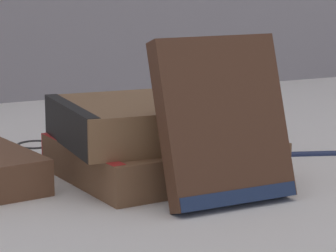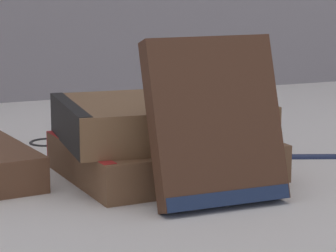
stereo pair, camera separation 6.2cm
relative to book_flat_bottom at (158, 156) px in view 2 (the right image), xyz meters
name	(u,v)px [view 2 (the right image)]	position (x,y,z in m)	size (l,w,h in m)	color
ground_plane	(145,176)	(-0.01, 0.00, -0.02)	(3.00, 3.00, 0.00)	silver
book_flat_bottom	(158,156)	(0.00, 0.00, 0.00)	(0.19, 0.17, 0.04)	brown
book_flat_top	(154,120)	(0.00, 0.00, 0.04)	(0.20, 0.16, 0.04)	brown
book_leaning_front	(216,128)	(0.01, -0.11, 0.05)	(0.11, 0.06, 0.14)	#4C2D1E
pocket_watch	(206,97)	(0.04, -0.02, 0.06)	(0.05, 0.06, 0.01)	silver
reading_glasses	(69,139)	(-0.04, 0.18, -0.02)	(0.10, 0.05, 0.00)	black
fountain_pen	(316,154)	(0.18, 0.00, -0.01)	(0.12, 0.05, 0.01)	#1E284C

